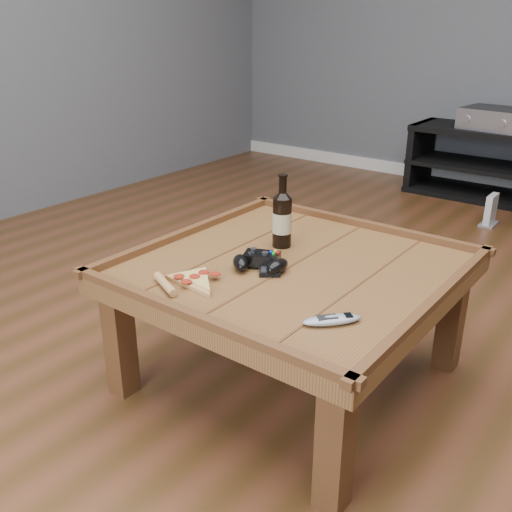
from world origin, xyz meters
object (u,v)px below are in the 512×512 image
Objects in this scene: beer_bottle at (282,218)px; game_console at (491,211)px; coffee_table at (293,281)px; smartphone at (270,267)px; av_receiver at (494,118)px; remote_control at (332,320)px; media_console at (511,168)px; game_controller at (260,262)px; pizza_slice at (191,280)px.

game_console is (0.19, 2.03, -0.47)m from beer_bottle.
smartphone is at bearing -115.52° from coffee_table.
av_receiver is (-0.16, 2.74, 0.18)m from coffee_table.
remote_control is 0.79× the size of game_console.
beer_bottle reaches higher than smartphone.
av_receiver is at bearing -178.17° from media_console.
game_controller reaches higher than pizza_slice.
coffee_table is 0.42m from remote_control.
beer_bottle is at bearing 108.52° from pizza_slice.
av_receiver reaches higher than game_controller.
game_controller reaches higher than smartphone.
remote_control reaches higher than game_console.
game_console is (0.06, -0.60, -0.16)m from media_console.
media_console is 2.65m from beer_bottle.
game_console is (0.24, 2.46, -0.37)m from pizza_slice.
beer_bottle is 1.38× the size of game_controller.
media_console is 7.25× the size of game_controller.
game_controller is at bearing -93.79° from game_console.
coffee_table is at bearing -90.00° from media_console.
smartphone is at bearing 5.72° from game_controller.
remote_control is (0.37, -0.17, -0.01)m from game_controller.
media_console is 8.90× the size of remote_control.
pizza_slice is at bearing -93.28° from media_console.
game_controller is 0.41m from remote_control.
beer_bottle is at bearing -92.82° from media_console.
beer_bottle reaches higher than media_console.
coffee_table is at bearing -41.99° from beer_bottle.
game_controller is (0.06, -0.21, -0.08)m from beer_bottle.
game_controller is at bearing -73.47° from beer_bottle.
beer_bottle is (-0.13, -2.63, 0.31)m from media_console.
beer_bottle is 1.86× the size of smartphone.
smartphone is (-0.04, -2.83, 0.21)m from media_console.
game_console is at bearing 137.06° from remote_control.
game_controller is 0.97× the size of game_console.
media_console is 3.04m from remote_control.
smartphone is 0.32× the size of av_receiver.
coffee_table reaches higher than smartphone.
coffee_table is 2.75m from media_console.
av_receiver is (-0.16, -0.01, 0.33)m from media_console.
smartphone is 0.39m from remote_control.
pizza_slice is 2.50m from game_console.
beer_bottle is at bearing 77.65° from smartphone.
av_receiver is at bearing 110.38° from game_console.
pizza_slice is 1.53× the size of game_console.
media_console is at bearing 52.29° from smartphone.
smartphone is at bearing -167.26° from remote_control.
coffee_table is 0.24m from beer_bottle.
av_receiver is at bearing 93.42° from coffee_table.
smartphone is at bearing -93.11° from game_console.
smartphone is 2.26m from game_console.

